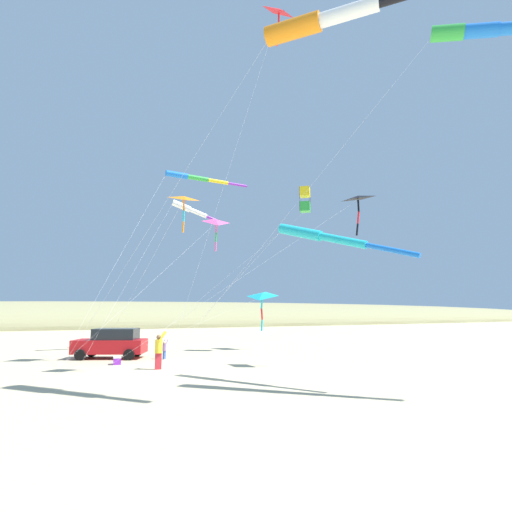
{
  "coord_description": "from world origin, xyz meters",
  "views": [
    {
      "loc": [
        20.89,
        -2.94,
        3.17
      ],
      "look_at": [
        -1.93,
        5.43,
        6.31
      ],
      "focal_mm": 28.03,
      "sensor_mm": 36.0,
      "label": 1
    }
  ],
  "objects_px": {
    "kite_delta_green_low_center": "(279,12)",
    "kite_windsock_striped_overhead": "(190,210)",
    "kite_delta_orange_high_right": "(216,222)",
    "kite_delta_rainbow_low_near": "(184,199)",
    "parked_car": "(112,343)",
    "kite_windsock_yellow_midlevel": "(196,178)",
    "kite_windsock_checkered_midright": "(322,20)",
    "kite_windsock_teal_far_right": "(322,237)",
    "kite_delta_small_distant": "(358,199)",
    "kite_box_long_streamer_right": "(305,200)",
    "kite_delta_purple_drifting": "(262,296)",
    "person_adult_flyer": "(159,348)",
    "cooler_box": "(117,361)",
    "person_child_green_jacket": "(164,348)",
    "kite_windsock_white_trailing": "(505,29)"
  },
  "relations": [
    {
      "from": "kite_delta_green_low_center",
      "to": "kite_windsock_striped_overhead",
      "type": "xyz_separation_m",
      "value": [
        -11.16,
        -3.26,
        -10.46
      ]
    },
    {
      "from": "kite_delta_orange_high_right",
      "to": "kite_delta_rainbow_low_near",
      "type": "height_order",
      "value": "kite_delta_orange_high_right"
    },
    {
      "from": "parked_car",
      "to": "kite_delta_rainbow_low_near",
      "type": "bearing_deg",
      "value": 23.74
    },
    {
      "from": "kite_delta_green_low_center",
      "to": "kite_windsock_yellow_midlevel",
      "type": "relative_size",
      "value": 1.64
    },
    {
      "from": "kite_windsock_checkered_midright",
      "to": "kite_windsock_striped_overhead",
      "type": "height_order",
      "value": "kite_windsock_checkered_midright"
    },
    {
      "from": "kite_windsock_checkered_midright",
      "to": "kite_windsock_teal_far_right",
      "type": "distance_m",
      "value": 8.76
    },
    {
      "from": "kite_delta_small_distant",
      "to": "kite_windsock_yellow_midlevel",
      "type": "relative_size",
      "value": 1.04
    },
    {
      "from": "kite_delta_small_distant",
      "to": "kite_box_long_streamer_right",
      "type": "xyz_separation_m",
      "value": [
        -7.9,
        0.79,
        2.09
      ]
    },
    {
      "from": "kite_windsock_checkered_midright",
      "to": "kite_windsock_striped_overhead",
      "type": "relative_size",
      "value": 1.25
    },
    {
      "from": "parked_car",
      "to": "kite_delta_purple_drifting",
      "type": "xyz_separation_m",
      "value": [
        -1.73,
        10.8,
        3.07
      ]
    },
    {
      "from": "kite_delta_green_low_center",
      "to": "kite_windsock_striped_overhead",
      "type": "distance_m",
      "value": 15.64
    },
    {
      "from": "person_adult_flyer",
      "to": "kite_delta_orange_high_right",
      "type": "bearing_deg",
      "value": 149.08
    },
    {
      "from": "kite_delta_green_low_center",
      "to": "person_adult_flyer",
      "type": "bearing_deg",
      "value": -94.04
    },
    {
      "from": "kite_delta_orange_high_right",
      "to": "kite_windsock_teal_far_right",
      "type": "bearing_deg",
      "value": 4.37
    },
    {
      "from": "parked_car",
      "to": "cooler_box",
      "type": "distance_m",
      "value": 3.03
    },
    {
      "from": "kite_delta_orange_high_right",
      "to": "person_child_green_jacket",
      "type": "bearing_deg",
      "value": -43.53
    },
    {
      "from": "kite_windsock_checkered_midright",
      "to": "kite_delta_green_low_center",
      "type": "height_order",
      "value": "kite_delta_green_low_center"
    },
    {
      "from": "kite_delta_orange_high_right",
      "to": "kite_delta_rainbow_low_near",
      "type": "xyz_separation_m",
      "value": [
        10.09,
        -4.31,
        -1.16
      ]
    },
    {
      "from": "kite_windsock_yellow_midlevel",
      "to": "person_child_green_jacket",
      "type": "bearing_deg",
      "value": -30.88
    },
    {
      "from": "kite_delta_small_distant",
      "to": "kite_windsock_yellow_midlevel",
      "type": "height_order",
      "value": "kite_windsock_yellow_midlevel"
    },
    {
      "from": "kite_delta_orange_high_right",
      "to": "kite_delta_purple_drifting",
      "type": "distance_m",
      "value": 6.87
    },
    {
      "from": "parked_car",
      "to": "kite_windsock_teal_far_right",
      "type": "xyz_separation_m",
      "value": [
        11.7,
        8.54,
        5.36
      ]
    },
    {
      "from": "cooler_box",
      "to": "kite_delta_rainbow_low_near",
      "type": "xyz_separation_m",
      "value": [
        4.14,
        2.81,
        8.49
      ]
    },
    {
      "from": "cooler_box",
      "to": "kite_delta_purple_drifting",
      "type": "relative_size",
      "value": 0.05
    },
    {
      "from": "person_child_green_jacket",
      "to": "kite_delta_purple_drifting",
      "type": "height_order",
      "value": "kite_delta_purple_drifting"
    },
    {
      "from": "person_adult_flyer",
      "to": "kite_windsock_yellow_midlevel",
      "type": "distance_m",
      "value": 15.26
    },
    {
      "from": "kite_windsock_teal_far_right",
      "to": "kite_box_long_streamer_right",
      "type": "distance_m",
      "value": 12.85
    },
    {
      "from": "parked_car",
      "to": "cooler_box",
      "type": "xyz_separation_m",
      "value": [
        2.92,
        0.29,
        -0.74
      ]
    },
    {
      "from": "parked_car",
      "to": "kite_delta_green_low_center",
      "type": "bearing_deg",
      "value": 56.0
    },
    {
      "from": "parked_car",
      "to": "kite_delta_small_distant",
      "type": "relative_size",
      "value": 0.33
    },
    {
      "from": "person_adult_flyer",
      "to": "kite_windsock_teal_far_right",
      "type": "xyz_separation_m",
      "value": [
        6.11,
        6.29,
        5.26
      ]
    },
    {
      "from": "kite_windsock_white_trailing",
      "to": "person_adult_flyer",
      "type": "bearing_deg",
      "value": -132.74
    },
    {
      "from": "kite_windsock_white_trailing",
      "to": "kite_windsock_striped_overhead",
      "type": "distance_m",
      "value": 23.65
    },
    {
      "from": "person_child_green_jacket",
      "to": "kite_box_long_streamer_right",
      "type": "distance_m",
      "value": 14.77
    },
    {
      "from": "kite_windsock_checkered_midright",
      "to": "kite_windsock_white_trailing",
      "type": "relative_size",
      "value": 0.95
    },
    {
      "from": "kite_delta_small_distant",
      "to": "kite_box_long_streamer_right",
      "type": "distance_m",
      "value": 8.2
    },
    {
      "from": "person_adult_flyer",
      "to": "cooler_box",
      "type": "bearing_deg",
      "value": -143.67
    },
    {
      "from": "kite_windsock_teal_far_right",
      "to": "kite_windsock_striped_overhead",
      "type": "relative_size",
      "value": 1.01
    },
    {
      "from": "person_child_green_jacket",
      "to": "kite_windsock_yellow_midlevel",
      "type": "xyz_separation_m",
      "value": [
        -4.43,
        2.65,
        12.61
      ]
    },
    {
      "from": "person_adult_flyer",
      "to": "kite_delta_small_distant",
      "type": "relative_size",
      "value": 0.14
    },
    {
      "from": "parked_car",
      "to": "person_child_green_jacket",
      "type": "xyz_separation_m",
      "value": [
        1.54,
        3.07,
        -0.3
      ]
    },
    {
      "from": "person_child_green_jacket",
      "to": "kite_windsock_yellow_midlevel",
      "type": "height_order",
      "value": "kite_windsock_yellow_midlevel"
    },
    {
      "from": "person_child_green_jacket",
      "to": "kite_delta_small_distant",
      "type": "height_order",
      "value": "kite_delta_small_distant"
    },
    {
      "from": "kite_delta_small_distant",
      "to": "kite_windsock_yellow_midlevel",
      "type": "xyz_separation_m",
      "value": [
        -11.63,
        -6.8,
        4.07
      ]
    },
    {
      "from": "kite_delta_purple_drifting",
      "to": "kite_windsock_teal_far_right",
      "type": "bearing_deg",
      "value": -9.57
    },
    {
      "from": "person_adult_flyer",
      "to": "kite_windsock_checkered_midright",
      "type": "xyz_separation_m",
      "value": [
        8.78,
        4.97,
        13.5
      ]
    },
    {
      "from": "kite_delta_green_low_center",
      "to": "cooler_box",
      "type": "bearing_deg",
      "value": -109.85
    },
    {
      "from": "person_child_green_jacket",
      "to": "parked_car",
      "type": "bearing_deg",
      "value": -116.66
    },
    {
      "from": "person_adult_flyer",
      "to": "kite_delta_purple_drifting",
      "type": "bearing_deg",
      "value": 130.57
    },
    {
      "from": "kite_box_long_streamer_right",
      "to": "kite_delta_purple_drifting",
      "type": "relative_size",
      "value": 1.03
    }
  ]
}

